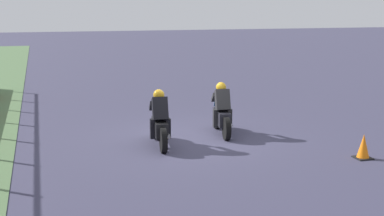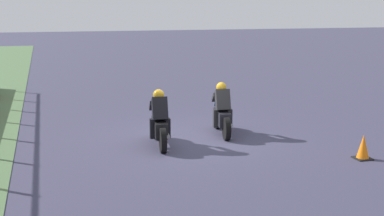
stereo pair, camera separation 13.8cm
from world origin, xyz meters
name	(u,v)px [view 1 (the left image)]	position (x,y,z in m)	size (l,w,h in m)	color
ground_plane	(191,139)	(0.00, 0.00, 0.00)	(120.00, 120.00, 0.00)	#3B3952
rider_lane_a	(222,113)	(0.33, -1.03, 0.62)	(2.04, 0.59, 1.51)	black
rider_lane_b	(160,123)	(-0.44, 0.98, 0.62)	(2.04, 0.56, 1.51)	black
traffic_cone	(363,147)	(-2.99, -3.55, 0.29)	(0.40, 0.40, 0.61)	black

